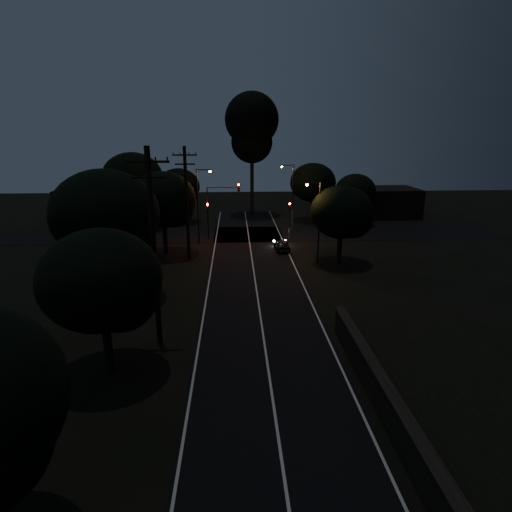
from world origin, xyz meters
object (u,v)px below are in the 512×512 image
tall_pine (252,127)px  streetlight_a (200,201)px  signal_mast (223,201)px  streetlight_c (317,217)px  utility_pole_far (187,202)px  streetlight_b (291,193)px  signal_left (208,214)px  signal_right (289,213)px  car (282,245)px  utility_pole_mid (154,246)px

tall_pine → streetlight_a: bearing=-110.4°
signal_mast → streetlight_c: 13.28m
tall_pine → streetlight_a: 19.73m
utility_pole_far → streetlight_b: utility_pole_far is taller
utility_pole_far → streetlight_b: (11.31, 12.00, -0.85)m
signal_left → signal_right: same height
tall_pine → car: tall_pine is taller
utility_pole_far → signal_right: size_ratio=2.56×
tall_pine → streetlight_a: tall_pine is taller
streetlight_b → car: 10.45m
tall_pine → streetlight_b: bearing=-68.6°
signal_mast → utility_pole_far: bearing=-111.1°
utility_pole_mid → signal_mast: bearing=83.0°
signal_right → car: (-1.40, -5.39, -2.25)m
signal_mast → streetlight_a: bearing=-140.2°
utility_pole_mid → streetlight_b: (11.31, 29.00, -1.10)m
tall_pine → signal_mast: 17.48m
utility_pole_mid → car: bearing=64.9°
utility_pole_mid → signal_mast: 25.22m
signal_left → streetlight_b: 10.84m
utility_pole_mid → signal_left: bearing=86.8°
streetlight_a → signal_mast: bearing=39.8°
signal_mast → streetlight_a: (-2.39, -1.99, 0.30)m
tall_pine → streetlight_a: (-6.31, -17.00, -7.77)m
streetlight_a → streetlight_c: streetlight_a is taller
signal_left → streetlight_c: streetlight_c is taller
tall_pine → streetlight_c: size_ratio=2.29×
utility_pole_far → streetlight_b: size_ratio=1.31×
utility_pole_far → utility_pole_mid: bearing=-90.0°
utility_pole_mid → signal_mast: size_ratio=1.76×
signal_right → signal_mast: size_ratio=0.66×
streetlight_a → car: 10.02m
streetlight_a → signal_left: bearing=70.4°
utility_pole_far → car: size_ratio=3.07×
signal_right → streetlight_a: bearing=-168.7°
signal_right → streetlight_b: streetlight_b is taller
utility_pole_far → signal_right: 13.53m
utility_pole_mid → streetlight_a: (0.69, 23.00, -1.10)m
utility_pole_far → car: (9.20, 2.60, -4.90)m
utility_pole_mid → car: 22.26m
utility_pole_far → signal_left: 8.53m
signal_left → signal_right: 9.20m
signal_mast → signal_right: bearing=-0.0°
tall_pine → signal_right: bearing=-76.5°
streetlight_a → streetlight_c: (11.14, -8.00, -0.29)m
signal_right → streetlight_a: streetlight_a is taller
signal_right → streetlight_c: size_ratio=0.55×
streetlight_c → streetlight_a: bearing=144.3°
streetlight_c → signal_left: bearing=136.2°
signal_left → streetlight_a: (-0.71, -1.99, 1.80)m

